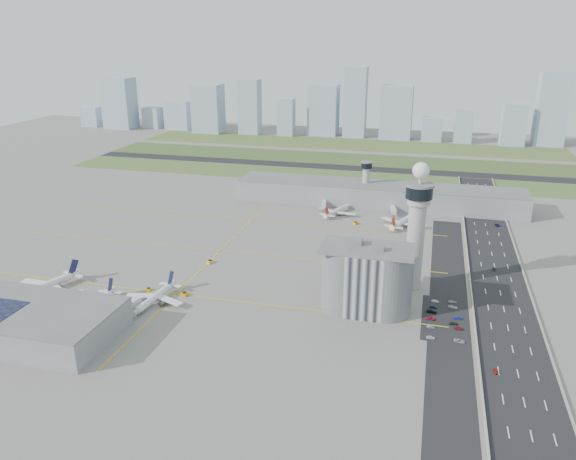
% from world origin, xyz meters
% --- Properties ---
extents(ground, '(1000.00, 1000.00, 0.00)m').
position_xyz_m(ground, '(0.00, 0.00, 0.00)').
color(ground, gray).
extents(grass_strip_0, '(480.00, 50.00, 0.08)m').
position_xyz_m(grass_strip_0, '(-20.00, 225.00, 0.04)').
color(grass_strip_0, '#46642F').
rests_on(grass_strip_0, ground).
extents(grass_strip_1, '(480.00, 60.00, 0.08)m').
position_xyz_m(grass_strip_1, '(-20.00, 300.00, 0.04)').
color(grass_strip_1, '#3B5629').
rests_on(grass_strip_1, ground).
extents(grass_strip_2, '(480.00, 70.00, 0.08)m').
position_xyz_m(grass_strip_2, '(-20.00, 380.00, 0.04)').
color(grass_strip_2, '#546932').
rests_on(grass_strip_2, ground).
extents(runway, '(480.00, 22.00, 0.10)m').
position_xyz_m(runway, '(-20.00, 262.00, 0.06)').
color(runway, black).
rests_on(runway, ground).
extents(highway, '(28.00, 500.00, 0.10)m').
position_xyz_m(highway, '(115.00, 0.00, 0.05)').
color(highway, black).
rests_on(highway, ground).
extents(barrier_left, '(0.60, 500.00, 1.20)m').
position_xyz_m(barrier_left, '(101.00, 0.00, 0.60)').
color(barrier_left, '#9E9E99').
rests_on(barrier_left, ground).
extents(barrier_right, '(0.60, 500.00, 1.20)m').
position_xyz_m(barrier_right, '(129.00, 0.00, 0.60)').
color(barrier_right, '#9E9E99').
rests_on(barrier_right, ground).
extents(landside_road, '(18.00, 260.00, 0.08)m').
position_xyz_m(landside_road, '(90.00, -10.00, 0.04)').
color(landside_road, black).
rests_on(landside_road, ground).
extents(parking_lot, '(20.00, 44.00, 0.10)m').
position_xyz_m(parking_lot, '(88.00, -22.00, 0.05)').
color(parking_lot, black).
rests_on(parking_lot, ground).
extents(taxiway_line_h_0, '(260.00, 0.60, 0.01)m').
position_xyz_m(taxiway_line_h_0, '(-40.00, -30.00, 0.01)').
color(taxiway_line_h_0, yellow).
rests_on(taxiway_line_h_0, ground).
extents(taxiway_line_h_1, '(260.00, 0.60, 0.01)m').
position_xyz_m(taxiway_line_h_1, '(-40.00, 30.00, 0.01)').
color(taxiway_line_h_1, yellow).
rests_on(taxiway_line_h_1, ground).
extents(taxiway_line_h_2, '(260.00, 0.60, 0.01)m').
position_xyz_m(taxiway_line_h_2, '(-40.00, 90.00, 0.01)').
color(taxiway_line_h_2, yellow).
rests_on(taxiway_line_h_2, ground).
extents(taxiway_line_v, '(0.60, 260.00, 0.01)m').
position_xyz_m(taxiway_line_v, '(-40.00, 30.00, 0.01)').
color(taxiway_line_v, yellow).
rests_on(taxiway_line_v, ground).
extents(control_tower, '(14.00, 14.00, 64.50)m').
position_xyz_m(control_tower, '(72.00, 8.00, 35.04)').
color(control_tower, '#ADAAA5').
rests_on(control_tower, ground).
extents(secondary_tower, '(8.60, 8.60, 31.90)m').
position_xyz_m(secondary_tower, '(30.00, 150.00, 18.80)').
color(secondary_tower, '#ADAAA5').
rests_on(secondary_tower, ground).
extents(admin_building, '(42.00, 24.00, 33.50)m').
position_xyz_m(admin_building, '(51.99, -22.00, 15.30)').
color(admin_building, '#B2B2B7').
rests_on(admin_building, ground).
extents(terminal_pier, '(210.00, 32.00, 15.80)m').
position_xyz_m(terminal_pier, '(40.00, 148.00, 7.90)').
color(terminal_pier, gray).
rests_on(terminal_pier, ground).
extents(near_terminal, '(84.00, 42.00, 13.00)m').
position_xyz_m(near_terminal, '(-88.07, -82.02, 6.43)').
color(near_terminal, gray).
rests_on(near_terminal, ground).
extents(airplane_near_a, '(45.38, 49.15, 11.27)m').
position_xyz_m(airplane_near_a, '(-104.21, -44.46, 5.64)').
color(airplane_near_a, white).
rests_on(airplane_near_a, ground).
extents(airplane_near_b, '(32.60, 37.39, 9.80)m').
position_xyz_m(airplane_near_b, '(-68.08, -55.90, 4.90)').
color(airplane_near_b, white).
rests_on(airplane_near_b, ground).
extents(airplane_near_c, '(33.76, 38.64, 10.07)m').
position_xyz_m(airplane_near_c, '(-45.85, -41.99, 5.04)').
color(airplane_near_c, white).
rests_on(airplane_near_c, ground).
extents(airplane_far_a, '(39.43, 42.45, 9.62)m').
position_xyz_m(airplane_far_a, '(14.77, 117.94, 4.81)').
color(airplane_far_a, white).
rests_on(airplane_far_a, ground).
extents(airplane_far_b, '(43.01, 46.32, 10.51)m').
position_xyz_m(airplane_far_b, '(61.72, 104.93, 5.25)').
color(airplane_far_b, white).
rests_on(airplane_far_b, ground).
extents(jet_bridge_near_0, '(5.39, 14.31, 5.70)m').
position_xyz_m(jet_bridge_near_0, '(-113.00, -61.00, 2.85)').
color(jet_bridge_near_0, silver).
rests_on(jet_bridge_near_0, ground).
extents(jet_bridge_near_1, '(5.39, 14.31, 5.70)m').
position_xyz_m(jet_bridge_near_1, '(-83.00, -61.00, 2.85)').
color(jet_bridge_near_1, silver).
rests_on(jet_bridge_near_1, ground).
extents(jet_bridge_near_2, '(5.39, 14.31, 5.70)m').
position_xyz_m(jet_bridge_near_2, '(-53.00, -61.00, 2.85)').
color(jet_bridge_near_2, silver).
rests_on(jet_bridge_near_2, ground).
extents(jet_bridge_far_0, '(5.39, 14.31, 5.70)m').
position_xyz_m(jet_bridge_far_0, '(2.00, 132.00, 2.85)').
color(jet_bridge_far_0, silver).
rests_on(jet_bridge_far_0, ground).
extents(jet_bridge_far_1, '(5.39, 14.31, 5.70)m').
position_xyz_m(jet_bridge_far_1, '(52.00, 132.00, 2.85)').
color(jet_bridge_far_1, silver).
rests_on(jet_bridge_far_1, ground).
extents(tug_0, '(2.88, 3.69, 1.92)m').
position_xyz_m(tug_0, '(-89.71, -48.82, 0.96)').
color(tug_0, orange).
rests_on(tug_0, ground).
extents(tug_1, '(2.64, 3.30, 1.69)m').
position_xyz_m(tug_1, '(-55.20, -29.83, 0.84)').
color(tug_1, '#F5AF00').
rests_on(tug_1, ground).
extents(tug_2, '(3.89, 3.25, 1.93)m').
position_xyz_m(tug_2, '(-35.45, -30.38, 0.97)').
color(tug_2, '#D98F01').
rests_on(tug_2, ground).
extents(tug_3, '(3.86, 4.34, 2.10)m').
position_xyz_m(tug_3, '(-38.77, 10.92, 1.05)').
color(tug_3, yellow).
rests_on(tug_3, ground).
extents(tug_4, '(3.73, 4.02, 1.93)m').
position_xyz_m(tug_4, '(30.38, 98.48, 0.96)').
color(tug_4, '#DA9C04').
rests_on(tug_4, ground).
extents(tug_5, '(3.35, 3.76, 1.82)m').
position_xyz_m(tug_5, '(54.60, 101.68, 0.91)').
color(tug_5, '#DBA40B').
rests_on(tug_5, ground).
extents(car_lot_0, '(3.81, 1.68, 1.27)m').
position_xyz_m(car_lot_0, '(82.42, -41.93, 0.64)').
color(car_lot_0, silver).
rests_on(car_lot_0, ground).
extents(car_lot_1, '(3.69, 1.80, 1.17)m').
position_xyz_m(car_lot_1, '(82.25, -32.61, 0.58)').
color(car_lot_1, slate).
rests_on(car_lot_1, ground).
extents(car_lot_2, '(4.41, 2.37, 1.17)m').
position_xyz_m(car_lot_2, '(82.02, -24.74, 0.59)').
color(car_lot_2, '#AD1436').
rests_on(car_lot_2, ground).
extents(car_lot_3, '(4.69, 2.33, 1.31)m').
position_xyz_m(car_lot_3, '(82.37, -18.10, 0.65)').
color(car_lot_3, black).
rests_on(car_lot_3, ground).
extents(car_lot_4, '(3.65, 1.55, 1.23)m').
position_xyz_m(car_lot_4, '(82.92, -12.98, 0.62)').
color(car_lot_4, navy).
rests_on(car_lot_4, ground).
extents(car_lot_5, '(3.58, 1.53, 1.15)m').
position_xyz_m(car_lot_5, '(83.75, -6.70, 0.57)').
color(car_lot_5, silver).
rests_on(car_lot_5, ground).
extents(car_lot_6, '(4.89, 2.80, 1.28)m').
position_xyz_m(car_lot_6, '(94.04, -41.84, 0.64)').
color(car_lot_6, '#AFAFAF').
rests_on(car_lot_6, ground).
extents(car_lot_7, '(3.91, 1.96, 1.09)m').
position_xyz_m(car_lot_7, '(94.17, -30.82, 0.54)').
color(car_lot_7, maroon).
rests_on(car_lot_7, ground).
extents(car_lot_8, '(3.94, 1.92, 1.29)m').
position_xyz_m(car_lot_8, '(91.89, -27.03, 0.65)').
color(car_lot_8, '#212128').
rests_on(car_lot_8, ground).
extents(car_lot_9, '(3.89, 1.46, 1.27)m').
position_xyz_m(car_lot_9, '(93.99, -21.12, 0.64)').
color(car_lot_9, navy).
rests_on(car_lot_9, ground).
extents(car_lot_10, '(4.60, 2.67, 1.20)m').
position_xyz_m(car_lot_10, '(91.82, -10.80, 0.60)').
color(car_lot_10, silver).
rests_on(car_lot_10, ground).
extents(car_lot_11, '(4.07, 1.83, 1.16)m').
position_xyz_m(car_lot_11, '(91.89, -5.48, 0.58)').
color(car_lot_11, '#9F9F9F').
rests_on(car_lot_11, ground).
extents(car_hw_0, '(1.88, 3.61, 1.17)m').
position_xyz_m(car_hw_0, '(106.91, -61.36, 0.59)').
color(car_hw_0, '#9E200E').
rests_on(car_hw_0, ground).
extents(car_hw_1, '(1.52, 3.74, 1.21)m').
position_xyz_m(car_hw_1, '(114.29, 41.35, 0.60)').
color(car_hw_1, black).
rests_on(car_hw_1, ground).
extents(car_hw_2, '(2.79, 4.95, 1.30)m').
position_xyz_m(car_hw_2, '(122.39, 118.93, 0.65)').
color(car_hw_2, '#131257').
rests_on(car_hw_2, ground).
extents(car_hw_4, '(1.72, 3.86, 1.29)m').
position_xyz_m(car_hw_4, '(107.85, 182.00, 0.64)').
color(car_hw_4, gray).
rests_on(car_hw_4, ground).
extents(skyline_bldg_0, '(24.05, 19.24, 26.50)m').
position_xyz_m(skyline_bldg_0, '(-377.77, 421.70, 13.25)').
color(skyline_bldg_0, '#9EADC1').
rests_on(skyline_bldg_0, ground).
extents(skyline_bldg_1, '(37.63, 30.10, 65.60)m').
position_xyz_m(skyline_bldg_1, '(-331.22, 417.61, 32.80)').
color(skyline_bldg_1, '#9EADC1').
rests_on(skyline_bldg_1, ground).
extents(skyline_bldg_2, '(22.81, 18.25, 26.79)m').
position_xyz_m(skyline_bldg_2, '(-291.25, 430.16, 13.39)').
color(skyline_bldg_2, '#9EADC1').
rests_on(skyline_bldg_2, ground).
extents(skyline_bldg_3, '(32.30, 25.84, 36.93)m').
position_xyz_m(skyline_bldg_3, '(-252.58, 431.35, 18.47)').
color(skyline_bldg_3, '#9EADC1').
rests_on(skyline_bldg_3, ground).
extents(skyline_bldg_4, '(35.81, 28.65, 60.36)m').
position_xyz_m(skyline_bldg_4, '(-204.47, 415.19, 30.18)').
color(skyline_bldg_4, '#9EADC1').
rests_on(skyline_bldg_4, ground).
extents(skyline_bldg_5, '(25.49, 20.39, 66.89)m').
position_xyz_m(skyline_bldg_5, '(-150.11, 419.66, 33.44)').
color(skyline_bldg_5, '#9EADC1').
rests_on(skyline_bldg_5, ground).
extents(skyline_bldg_6, '(20.04, 16.03, 45.20)m').
position_xyz_m(skyline_bldg_6, '(-102.68, 417.90, 22.60)').
color(skyline_bldg_6, '#9EADC1').
rests_on(skyline_bldg_6, ground).
extents(skyline_bldg_7, '(35.76, 28.61, 61.22)m').
position_xyz_m(skyline_bldg_7, '(-59.44, 436.89, 30.61)').
color(skyline_bldg_7, '#9EADC1').
rests_on(skyline_bldg_7, ground).
extents(skyline_bldg_8, '(26.33, 21.06, 83.39)m').
position_xyz_m(skyline_bldg_8, '(-19.42, 431.56, 41.69)').
color(skyline_bldg_8, '#9EADC1').
rests_on(skyline_bldg_8, ground).
extents(skyline_bldg_9, '(36.96, 29.57, 62.11)m').
position_xyz_m(skyline_bldg_9, '(30.27, 432.32, 31.06)').
color(skyline_bldg_9, '#9EADC1').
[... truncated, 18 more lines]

